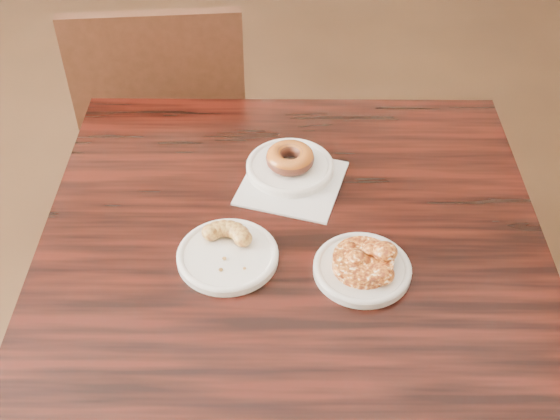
{
  "coord_description": "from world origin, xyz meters",
  "views": [
    {
      "loc": [
        -0.01,
        -0.94,
        1.61
      ],
      "look_at": [
        0.07,
        -0.07,
        0.8
      ],
      "focal_mm": 45.0,
      "sensor_mm": 36.0,
      "label": 1
    }
  ],
  "objects": [
    {
      "name": "chair_far",
      "position": [
        -0.17,
        0.65,
        0.45
      ],
      "size": [
        0.44,
        0.44,
        0.9
      ],
      "primitive_type": null,
      "rotation": [
        0.0,
        0.0,
        3.13
      ],
      "color": "black",
      "rests_on": "floor"
    },
    {
      "name": "napkin",
      "position": [
        0.1,
        0.06,
        0.75
      ],
      "size": [
        0.23,
        0.23,
        0.0
      ],
      "primitive_type": "cube",
      "rotation": [
        0.0,
        0.0,
        -0.38
      ],
      "color": "silver",
      "rests_on": "cafe_table"
    },
    {
      "name": "glazed_donut",
      "position": [
        0.1,
        0.1,
        0.78
      ],
      "size": [
        0.09,
        0.09,
        0.03
      ],
      "primitive_type": "torus",
      "color": "brown",
      "rests_on": "plate_donut"
    },
    {
      "name": "plate_fritter",
      "position": [
        0.19,
        -0.17,
        0.76
      ],
      "size": [
        0.16,
        0.16,
        0.01
      ],
      "primitive_type": "cylinder",
      "color": "silver",
      "rests_on": "cafe_table"
    },
    {
      "name": "cruller_fragment",
      "position": [
        -0.03,
        -0.12,
        0.78
      ],
      "size": [
        0.11,
        0.11,
        0.03
      ],
      "primitive_type": null,
      "color": "brown",
      "rests_on": "plate_cruller"
    },
    {
      "name": "apple_fritter",
      "position": [
        0.19,
        -0.17,
        0.78
      ],
      "size": [
        0.14,
        0.14,
        0.03
      ],
      "primitive_type": null,
      "color": "#461507",
      "rests_on": "plate_fritter"
    },
    {
      "name": "plate_donut",
      "position": [
        0.1,
        0.1,
        0.76
      ],
      "size": [
        0.17,
        0.17,
        0.01
      ],
      "primitive_type": "cylinder",
      "color": "white",
      "rests_on": "napkin"
    },
    {
      "name": "plate_cruller",
      "position": [
        -0.03,
        -0.12,
        0.76
      ],
      "size": [
        0.17,
        0.17,
        0.01
      ],
      "primitive_type": "cylinder",
      "color": "white",
      "rests_on": "cafe_table"
    },
    {
      "name": "cafe_table",
      "position": [
        0.09,
        -0.09,
        0.38
      ],
      "size": [
        0.95,
        0.95,
        0.75
      ],
      "primitive_type": "cube",
      "rotation": [
        0.0,
        0.0,
        -0.1
      ],
      "color": "black",
      "rests_on": "floor"
    }
  ]
}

